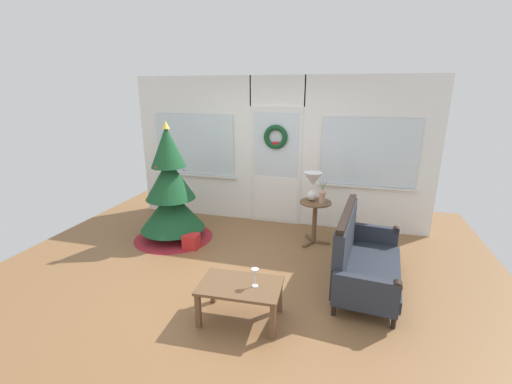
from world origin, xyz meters
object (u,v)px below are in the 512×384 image
at_px(settee_sofa, 360,257).
at_px(flower_vase, 322,196).
at_px(coffee_table, 240,290).
at_px(gift_box, 191,241).
at_px(table_lamp, 313,183).
at_px(side_table, 315,214).
at_px(christmas_tree, 171,196).
at_px(wine_glass, 255,274).

bearing_deg(settee_sofa, flower_vase, 119.09).
relative_size(coffee_table, gift_box, 3.86).
bearing_deg(gift_box, table_lamp, 22.74).
xyz_separation_m(side_table, flower_vase, (0.10, -0.06, 0.32)).
xyz_separation_m(christmas_tree, flower_vase, (2.32, 0.34, 0.10)).
relative_size(side_table, coffee_table, 0.80).
height_order(settee_sofa, wine_glass, settee_sofa).
height_order(table_lamp, wine_glass, table_lamp).
distance_m(settee_sofa, wine_glass, 1.46).
distance_m(flower_vase, wine_glass, 2.08).
bearing_deg(christmas_tree, coffee_table, -44.96).
bearing_deg(christmas_tree, table_lamp, 11.53).
relative_size(table_lamp, flower_vase, 1.26).
relative_size(side_table, flower_vase, 1.96).
distance_m(settee_sofa, gift_box, 2.48).
relative_size(flower_vase, gift_box, 1.57).
relative_size(settee_sofa, wine_glass, 8.25).
relative_size(table_lamp, gift_box, 1.97).
bearing_deg(gift_box, christmas_tree, 148.27).
relative_size(christmas_tree, table_lamp, 4.27).
height_order(settee_sofa, flower_vase, flower_vase).
bearing_deg(christmas_tree, gift_box, -31.73).
bearing_deg(settee_sofa, coffee_table, -139.73).
distance_m(settee_sofa, coffee_table, 1.57).
relative_size(table_lamp, wine_glass, 2.26).
bearing_deg(coffee_table, flower_vase, 72.45).
height_order(table_lamp, flower_vase, table_lamp).
height_order(christmas_tree, gift_box, christmas_tree).
bearing_deg(coffee_table, christmas_tree, 135.04).
xyz_separation_m(side_table, table_lamp, (-0.06, 0.04, 0.48)).
bearing_deg(gift_box, settee_sofa, -9.05).
distance_m(christmas_tree, wine_glass, 2.49).
bearing_deg(coffee_table, side_table, 75.47).
distance_m(settee_sofa, side_table, 1.26).
distance_m(table_lamp, gift_box, 2.05).
distance_m(coffee_table, wine_glass, 0.26).
relative_size(settee_sofa, table_lamp, 3.66).
height_order(flower_vase, wine_glass, flower_vase).
height_order(flower_vase, gift_box, flower_vase).
bearing_deg(wine_glass, settee_sofa, 43.90).
height_order(christmas_tree, side_table, christmas_tree).
bearing_deg(coffee_table, settee_sofa, 40.27).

